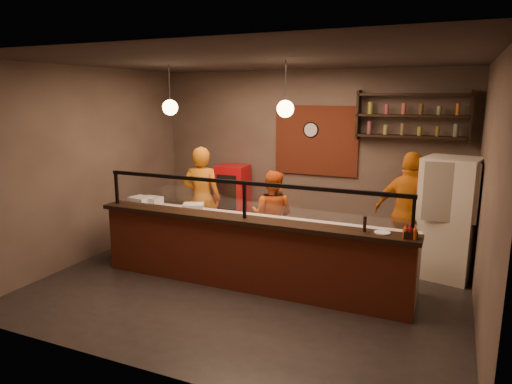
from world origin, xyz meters
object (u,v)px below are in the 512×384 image
at_px(wall_clock, 311,130).
at_px(red_cooler, 233,199).
at_px(condiment_caddy, 410,234).
at_px(pizza_dough, 319,227).
at_px(cook_left, 202,199).
at_px(pepper_mill, 365,224).
at_px(cook_right, 410,214).
at_px(cook_mid, 272,215).
at_px(fridge, 448,218).

distance_m(wall_clock, red_cooler, 2.09).
bearing_deg(condiment_caddy, pizza_dough, 157.45).
distance_m(red_cooler, condiment_caddy, 4.40).
bearing_deg(cook_left, pepper_mill, 143.36).
xyz_separation_m(wall_clock, pizza_dough, (0.83, -2.26, -1.19)).
relative_size(cook_left, pizza_dough, 3.95).
bearing_deg(wall_clock, condiment_caddy, -53.03).
bearing_deg(condiment_caddy, cook_right, 95.24).
height_order(cook_mid, red_cooler, cook_mid).
xyz_separation_m(cook_right, pepper_mill, (-0.40, -1.58, 0.20)).
xyz_separation_m(wall_clock, condiment_caddy, (2.10, -2.79, -0.99)).
distance_m(cook_mid, fridge, 2.74).
distance_m(wall_clock, cook_right, 2.54).
height_order(cook_left, cook_mid, cook_left).
bearing_deg(cook_left, condiment_caddy, 145.71).
xyz_separation_m(cook_left, pepper_mill, (3.10, -1.29, 0.23)).
relative_size(cook_mid, pepper_mill, 7.75).
height_order(wall_clock, red_cooler, wall_clock).
bearing_deg(fridge, red_cooler, -178.16).
bearing_deg(condiment_caddy, pepper_mill, 174.15).
bearing_deg(pepper_mill, fridge, 60.18).
relative_size(cook_left, pepper_mill, 9.49).
distance_m(wall_clock, pepper_mill, 3.28).
xyz_separation_m(cook_right, fridge, (0.55, 0.08, -0.03)).
height_order(fridge, pizza_dough, fridge).
distance_m(cook_left, pepper_mill, 3.37).
bearing_deg(cook_left, pizza_dough, 146.98).
distance_m(wall_clock, cook_mid, 1.97).
bearing_deg(condiment_caddy, wall_clock, 126.97).
relative_size(wall_clock, pizza_dough, 0.64).
bearing_deg(fridge, wall_clock, 169.40).
xyz_separation_m(fridge, condiment_caddy, (-0.40, -1.72, 0.18)).
height_order(cook_left, fridge, cook_left).
bearing_deg(cook_left, cook_mid, 166.61).
bearing_deg(cook_mid, condiment_caddy, 146.96).
bearing_deg(wall_clock, red_cooler, -168.37).
relative_size(cook_mid, pizza_dough, 3.23).
distance_m(cook_left, red_cooler, 1.16).
relative_size(pizza_dough, pepper_mill, 2.40).
height_order(cook_mid, pepper_mill, cook_mid).
xyz_separation_m(red_cooler, condiment_caddy, (3.61, -2.48, 0.42)).
height_order(cook_right, pizza_dough, cook_right).
distance_m(wall_clock, pizza_dough, 2.69).
relative_size(condiment_caddy, pepper_mill, 0.84).
xyz_separation_m(wall_clock, cook_right, (1.95, -1.15, -1.15)).
bearing_deg(cook_right, pepper_mill, 91.78).
relative_size(wall_clock, pepper_mill, 1.53).
bearing_deg(cook_left, red_cooler, -106.53).
xyz_separation_m(cook_right, pizza_dough, (-1.12, -1.11, -0.05)).
height_order(red_cooler, pepper_mill, red_cooler).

